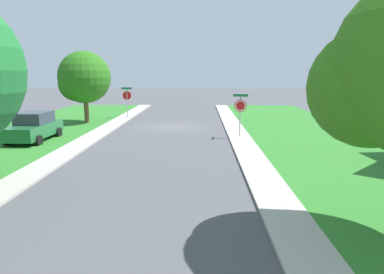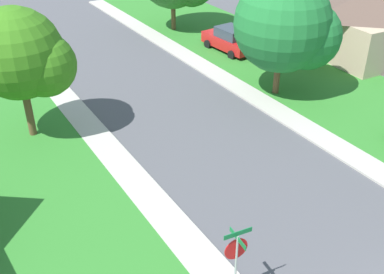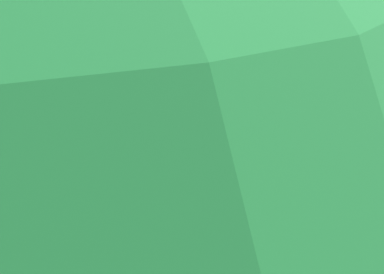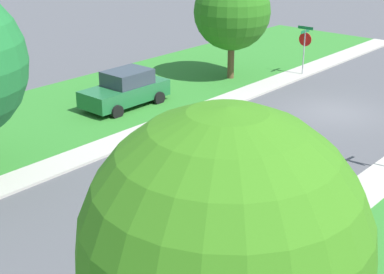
{
  "view_description": "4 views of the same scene",
  "coord_description": "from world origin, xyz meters",
  "px_view_note": "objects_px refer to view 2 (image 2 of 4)",
  "views": [
    {
      "loc": [
        -2.25,
        25.47,
        4.14
      ],
      "look_at": [
        -1.86,
        11.37,
        1.4
      ],
      "focal_mm": 31.53,
      "sensor_mm": 36.0,
      "label": 1
    },
    {
      "loc": [
        -10.95,
        -3.32,
        11.79
      ],
      "look_at": [
        -1.9,
        11.4,
        1.4
      ],
      "focal_mm": 43.22,
      "sensor_mm": 36.0,
      "label": 2
    },
    {
      "loc": [
        5.93,
        18.21,
        5.69
      ],
      "look_at": [
        0.53,
        5.86,
        1.4
      ],
      "focal_mm": 50.43,
      "sensor_mm": 36.0,
      "label": 3
    },
    {
      "loc": [
        -11.65,
        23.35,
        8.82
      ],
      "look_at": [
        0.6,
        9.3,
        1.4
      ],
      "focal_mm": 54.16,
      "sensor_mm": 36.0,
      "label": 4
    }
  ],
  "objects_px": {
    "tree_sidewalk_mid": "(24,57)",
    "tree_sidewalk_near": "(289,27)",
    "car_red_near_corner": "(230,40)",
    "house_right_setback": "(373,19)",
    "stop_sign_far_corner": "(236,253)"
  },
  "relations": [
    {
      "from": "tree_sidewalk_mid",
      "to": "tree_sidewalk_near",
      "type": "bearing_deg",
      "value": -11.22
    },
    {
      "from": "car_red_near_corner",
      "to": "tree_sidewalk_mid",
      "type": "xyz_separation_m",
      "value": [
        -14.94,
        -4.63,
        3.27
      ]
    },
    {
      "from": "house_right_setback",
      "to": "tree_sidewalk_mid",
      "type": "bearing_deg",
      "value": 178.65
    },
    {
      "from": "stop_sign_far_corner",
      "to": "tree_sidewalk_near",
      "type": "xyz_separation_m",
      "value": [
        11.08,
        10.47,
        2.12
      ]
    },
    {
      "from": "tree_sidewalk_near",
      "to": "tree_sidewalk_mid",
      "type": "relative_size",
      "value": 1.07
    },
    {
      "from": "house_right_setback",
      "to": "stop_sign_far_corner",
      "type": "bearing_deg",
      "value": -148.95
    },
    {
      "from": "tree_sidewalk_mid",
      "to": "house_right_setback",
      "type": "xyz_separation_m",
      "value": [
        23.29,
        -0.55,
        -1.76
      ]
    },
    {
      "from": "car_red_near_corner",
      "to": "tree_sidewalk_near",
      "type": "distance_m",
      "value": 8.08
    },
    {
      "from": "car_red_near_corner",
      "to": "tree_sidewalk_mid",
      "type": "distance_m",
      "value": 15.98
    },
    {
      "from": "tree_sidewalk_near",
      "to": "house_right_setback",
      "type": "distance_m",
      "value": 10.18
    },
    {
      "from": "stop_sign_far_corner",
      "to": "house_right_setback",
      "type": "relative_size",
      "value": 0.3
    },
    {
      "from": "stop_sign_far_corner",
      "to": "tree_sidewalk_near",
      "type": "bearing_deg",
      "value": 43.37
    },
    {
      "from": "car_red_near_corner",
      "to": "tree_sidewalk_near",
      "type": "xyz_separation_m",
      "value": [
        -1.47,
        -7.3,
        3.13
      ]
    },
    {
      "from": "car_red_near_corner",
      "to": "tree_sidewalk_near",
      "type": "bearing_deg",
      "value": -101.42
    },
    {
      "from": "tree_sidewalk_mid",
      "to": "house_right_setback",
      "type": "distance_m",
      "value": 23.37
    }
  ]
}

